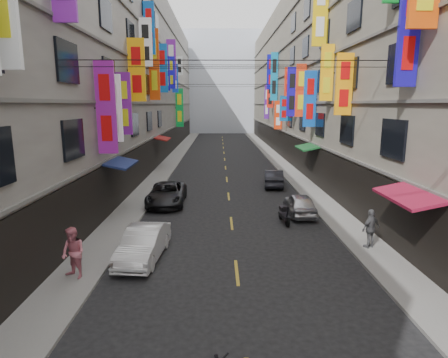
{
  "coord_description": "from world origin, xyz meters",
  "views": [
    {
      "loc": [
        -0.67,
        4.75,
        6.27
      ],
      "look_at": [
        -0.54,
        14.34,
        4.36
      ],
      "focal_mm": 30.0,
      "sensor_mm": 36.0,
      "label": 1
    }
  ],
  "objects_px": {
    "car_right_far": "(274,178)",
    "car_left_mid": "(144,244)",
    "scooter_far_right": "(284,215)",
    "car_right_mid": "(300,204)",
    "car_left_far": "(167,194)",
    "pedestrian_rfar": "(371,228)",
    "pedestrian_lfar": "(73,253)"
  },
  "relations": [
    {
      "from": "scooter_far_right",
      "to": "car_left_far",
      "type": "height_order",
      "value": "car_left_far"
    },
    {
      "from": "car_right_far",
      "to": "pedestrian_lfar",
      "type": "xyz_separation_m",
      "value": [
        -9.48,
        -15.83,
        0.41
      ]
    },
    {
      "from": "car_right_far",
      "to": "scooter_far_right",
      "type": "bearing_deg",
      "value": 91.83
    },
    {
      "from": "scooter_far_right",
      "to": "car_left_mid",
      "type": "xyz_separation_m",
      "value": [
        -6.6,
        -4.71,
        0.23
      ]
    },
    {
      "from": "car_left_far",
      "to": "pedestrian_lfar",
      "type": "distance_m",
      "value": 10.79
    },
    {
      "from": "car_left_mid",
      "to": "pedestrian_rfar",
      "type": "relative_size",
      "value": 2.35
    },
    {
      "from": "scooter_far_right",
      "to": "car_right_mid",
      "type": "xyz_separation_m",
      "value": [
        1.18,
        1.55,
        0.19
      ]
    },
    {
      "from": "car_right_mid",
      "to": "pedestrian_lfar",
      "type": "relative_size",
      "value": 1.97
    },
    {
      "from": "car_left_mid",
      "to": "pedestrian_lfar",
      "type": "bearing_deg",
      "value": -133.1
    },
    {
      "from": "car_left_mid",
      "to": "car_left_far",
      "type": "relative_size",
      "value": 0.83
    },
    {
      "from": "scooter_far_right",
      "to": "pedestrian_rfar",
      "type": "bearing_deg",
      "value": 122.6
    },
    {
      "from": "pedestrian_lfar",
      "to": "car_left_far",
      "type": "bearing_deg",
      "value": 110.77
    },
    {
      "from": "car_left_mid",
      "to": "scooter_far_right",
      "type": "bearing_deg",
      "value": 40.42
    },
    {
      "from": "pedestrian_lfar",
      "to": "car_right_far",
      "type": "bearing_deg",
      "value": 89.94
    },
    {
      "from": "car_right_mid",
      "to": "car_left_mid",
      "type": "bearing_deg",
      "value": 39.83
    },
    {
      "from": "car_right_mid",
      "to": "car_right_far",
      "type": "relative_size",
      "value": 0.94
    },
    {
      "from": "car_left_mid",
      "to": "car_right_mid",
      "type": "relative_size",
      "value": 1.1
    },
    {
      "from": "car_left_far",
      "to": "car_right_far",
      "type": "relative_size",
      "value": 1.23
    },
    {
      "from": "scooter_far_right",
      "to": "car_right_mid",
      "type": "distance_m",
      "value": 1.95
    },
    {
      "from": "car_left_mid",
      "to": "car_left_far",
      "type": "xyz_separation_m",
      "value": [
        -0.22,
        8.71,
        0.01
      ]
    },
    {
      "from": "scooter_far_right",
      "to": "car_right_far",
      "type": "distance_m",
      "value": 9.25
    },
    {
      "from": "car_right_mid",
      "to": "pedestrian_rfar",
      "type": "distance_m",
      "value": 5.74
    },
    {
      "from": "car_left_mid",
      "to": "pedestrian_lfar",
      "type": "relative_size",
      "value": 2.16
    },
    {
      "from": "car_left_far",
      "to": "pedestrian_lfar",
      "type": "height_order",
      "value": "pedestrian_lfar"
    },
    {
      "from": "car_right_far",
      "to": "pedestrian_lfar",
      "type": "relative_size",
      "value": 2.11
    },
    {
      "from": "car_right_far",
      "to": "pedestrian_rfar",
      "type": "distance_m",
      "value": 13.27
    },
    {
      "from": "car_left_mid",
      "to": "pedestrian_rfar",
      "type": "distance_m",
      "value": 9.75
    },
    {
      "from": "scooter_far_right",
      "to": "car_right_mid",
      "type": "bearing_deg",
      "value": -133.58
    },
    {
      "from": "car_right_far",
      "to": "car_left_mid",
      "type": "bearing_deg",
      "value": 68.72
    },
    {
      "from": "scooter_far_right",
      "to": "pedestrian_lfar",
      "type": "height_order",
      "value": "pedestrian_lfar"
    },
    {
      "from": "car_left_far",
      "to": "car_right_far",
      "type": "bearing_deg",
      "value": 33.73
    },
    {
      "from": "car_right_mid",
      "to": "pedestrian_lfar",
      "type": "height_order",
      "value": "pedestrian_lfar"
    }
  ]
}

